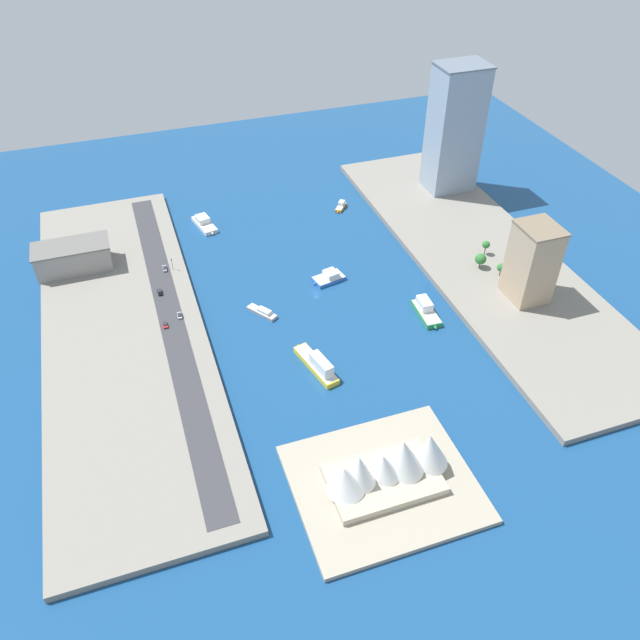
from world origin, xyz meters
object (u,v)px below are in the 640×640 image
Objects in this scene: ferry_yellow_fast at (318,365)px; sedan_silver at (165,268)px; traffic_light_waterfront at (172,262)px; carpark_squat_concrete at (73,257)px; suv_black at (160,292)px; yacht_sleek_gray at (262,312)px; van_white at (180,315)px; ferry_white_commuter at (204,223)px; apartment_midrise_tan at (532,263)px; ferry_green_doubledeck at (426,310)px; tower_tall_glass at (455,129)px; opera_landmark at (388,467)px; catamaran_blue at (329,277)px; water_taxi_orange at (341,206)px; pickup_red at (165,325)px.

ferry_yellow_fast reaches higher than sedan_silver.
carpark_squat_concrete is at bearing -20.88° from traffic_light_waterfront.
ferry_yellow_fast is 90.96m from suv_black.
van_white reaches higher than yacht_sleek_gray.
apartment_midrise_tan reaches higher than ferry_white_commuter.
ferry_green_doubledeck is 4.41× the size of suv_black.
tower_tall_glass is 112.94m from apartment_midrise_tan.
yacht_sleek_gray is 0.41× the size of apartment_midrise_tan.
yacht_sleek_gray is at bearing 169.84° from van_white.
traffic_light_waterfront is 0.14× the size of opera_landmark.
ferry_white_commuter is (83.23, -112.01, -0.47)m from ferry_green_doubledeck.
ferry_green_doubledeck is 1.41× the size of yacht_sleek_gray.
ferry_green_doubledeck is at bearing 129.64° from catamaran_blue.
ferry_white_commuter is at bearing -119.05° from suv_black.
ferry_green_doubledeck reaches higher than water_taxi_orange.
water_taxi_orange is 1.68× the size of traffic_light_waterfront.
carpark_squat_concrete is 7.65× the size of sedan_silver.
ferry_white_commuter is at bearing -4.60° from water_taxi_orange.
ferry_white_commuter is 87.40m from yacht_sleek_gray.
opera_landmark is (-51.18, 152.37, 2.76)m from traffic_light_waterfront.
ferry_yellow_fast is at bearing 134.71° from van_white.
ferry_white_commuter is 0.31× the size of tower_tall_glass.
catamaran_blue is at bearing -171.11° from pickup_red.
ferry_yellow_fast is at bearing 131.11° from carpark_squat_concrete.
carpark_squat_concrete is 221.73m from tower_tall_glass.
carpark_squat_concrete is at bearing -59.39° from pickup_red.
ferry_green_doubledeck is at bearing 91.71° from water_taxi_orange.
catamaran_blue is 3.96× the size of pickup_red.
sedan_silver is 19.52m from suv_black.
ferry_white_commuter is (49.61, -71.42, 0.26)m from catamaran_blue.
suv_black is 20.40m from traffic_light_waterfront.
tower_tall_glass is at bearing 177.24° from ferry_white_commuter.
carpark_squat_concrete is at bearing -38.09° from yacht_sleek_gray.
ferry_white_commuter is 5.09× the size of pickup_red.
apartment_midrise_tan reaches higher than water_taxi_orange.
water_taxi_orange is at bearing -0.62° from tower_tall_glass.
tower_tall_glass is (-148.97, 7.18, 37.68)m from ferry_white_commuter.
yacht_sleek_gray is at bearing -14.19° from apartment_midrise_tan.
ferry_green_doubledeck is 128.40m from traffic_light_waterfront.
tower_tall_glass is 193.44m from van_white.
sedan_silver is at bearing -22.00° from catamaran_blue.
van_white is at bearing 85.70° from traffic_light_waterfront.
apartment_midrise_tan reaches higher than traffic_light_waterfront.
ferry_white_commuter is 3.48× the size of traffic_light_waterfront.
ferry_yellow_fast is at bearing 100.15° from ferry_white_commuter.
van_white is at bearing 34.60° from water_taxi_orange.
pickup_red is 25.47m from suv_black.
catamaran_blue is 83.34m from sedan_silver.
ferry_yellow_fast is 4.54× the size of traffic_light_waterfront.
catamaran_blue is at bearing 171.46° from suv_black.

